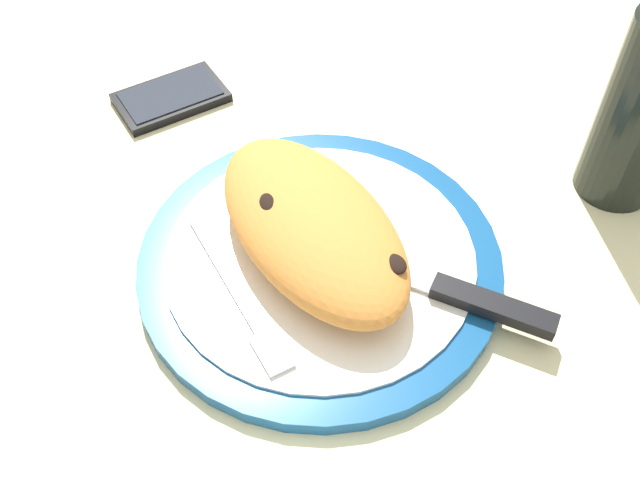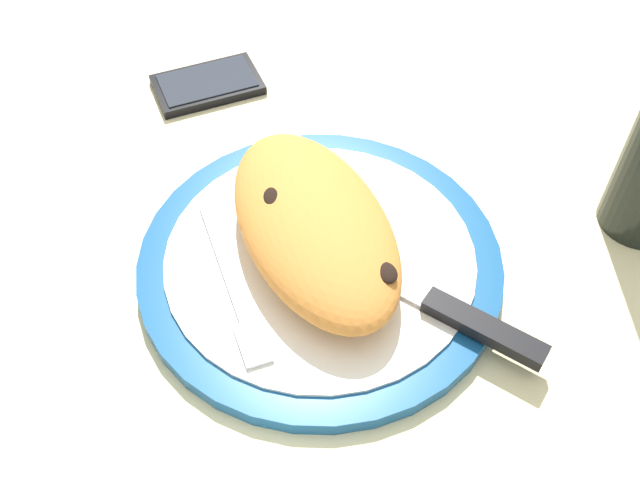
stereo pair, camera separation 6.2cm
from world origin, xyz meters
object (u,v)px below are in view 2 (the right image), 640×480
(knife, at_px, (445,309))
(calzone, at_px, (319,223))
(smartphone, at_px, (207,85))
(fork, at_px, (235,294))
(plate, at_px, (320,261))

(knife, bearing_deg, calzone, -151.44)
(smartphone, bearing_deg, fork, -15.77)
(plate, relative_size, smartphone, 2.67)
(calzone, bearing_deg, plate, -20.58)
(calzone, relative_size, knife, 1.07)
(calzone, distance_m, fork, 0.09)
(plate, height_order, fork, fork)
(calzone, xyz_separation_m, fork, (0.02, -0.09, -0.03))
(fork, relative_size, knife, 0.79)
(calzone, distance_m, knife, 0.13)
(plate, relative_size, calzone, 1.32)
(fork, height_order, knife, knife)
(plate, height_order, calzone, calzone)
(fork, distance_m, knife, 0.17)
(knife, height_order, smartphone, knife)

